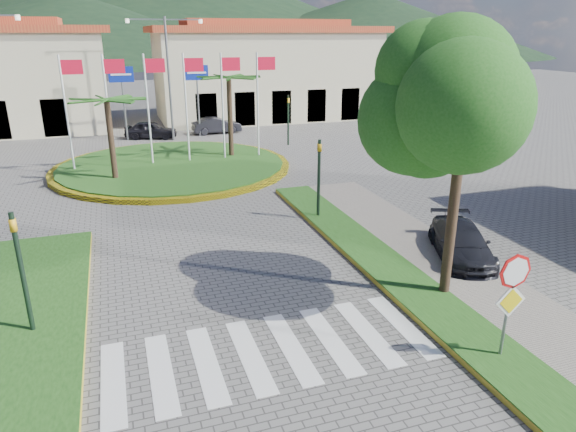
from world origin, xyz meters
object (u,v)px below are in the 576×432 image
object	(u,v)px
roundabout_island	(173,166)
car_side_right	(461,243)
stop_sign	(512,291)
car_dark_b	(217,125)
white_van	(31,123)
car_dark_a	(151,130)
deciduous_tree	(465,111)

from	to	relation	value
roundabout_island	car_side_right	bearing A→B (deg)	-63.45
stop_sign	car_dark_b	size ratio (longest dim) A/B	0.75
white_van	car_dark_a	distance (m)	10.01
deciduous_tree	car_dark_b	size ratio (longest dim) A/B	1.92
white_van	car_dark_a	size ratio (longest dim) A/B	1.34
stop_sign	car_dark_b	distance (m)	29.69
roundabout_island	car_dark_a	xyz separation A→B (m)	(-0.39, 9.17, 0.43)
stop_sign	car_dark_a	distance (m)	29.70
deciduous_tree	car_dark_a	world-z (taller)	deciduous_tree
white_van	car_dark_b	world-z (taller)	white_van
stop_sign	white_van	world-z (taller)	stop_sign
roundabout_island	deciduous_tree	world-z (taller)	deciduous_tree
car_dark_a	car_side_right	xyz separation A→B (m)	(7.89, -24.17, -0.04)
stop_sign	white_van	bearing A→B (deg)	111.30
roundabout_island	deciduous_tree	xyz separation A→B (m)	(5.50, -17.00, 5.00)
stop_sign	roundabout_island	bearing A→B (deg)	103.73
roundabout_island	car_side_right	world-z (taller)	roundabout_island
roundabout_island	car_side_right	size ratio (longest dim) A/B	3.27
car_dark_a	car_side_right	world-z (taller)	car_dark_a
stop_sign	car_dark_a	xyz separation A→B (m)	(-5.29, 29.20, -1.19)
car_dark_b	car_dark_a	bearing A→B (deg)	91.84
stop_sign	white_van	xyz separation A→B (m)	(-13.57, 34.82, -1.13)
deciduous_tree	car_dark_a	size ratio (longest dim) A/B	1.92
stop_sign	deciduous_tree	size ratio (longest dim) A/B	0.39
car_side_right	stop_sign	bearing A→B (deg)	-94.67
stop_sign	deciduous_tree	world-z (taller)	deciduous_tree
roundabout_island	car_dark_b	distance (m)	10.57
car_dark_a	roundabout_island	bearing A→B (deg)	-158.99
car_side_right	deciduous_tree	bearing A→B (deg)	-112.37
roundabout_island	deciduous_tree	distance (m)	18.55
deciduous_tree	car_dark_b	distance (m)	27.04
car_side_right	white_van	bearing A→B (deg)	141.14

